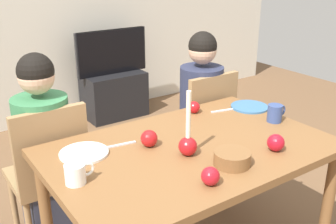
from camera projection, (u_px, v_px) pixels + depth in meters
dining_table at (191, 161)px, 2.00m from camera, size 1.40×0.90×0.75m
chair_left at (49, 169)px, 2.24m from camera, size 0.40×0.40×0.90m
chair_right at (203, 125)px, 2.83m from camera, size 0.40×0.40×0.90m
person_left_child at (46, 158)px, 2.24m from camera, size 0.30×0.30×1.17m
person_right_child at (200, 116)px, 2.84m from camera, size 0.30×0.30×1.17m
tv_stand at (114, 95)px, 4.31m from camera, size 0.64×0.40×0.48m
tv at (112, 52)px, 4.14m from camera, size 0.79×0.05×0.46m
candle_centerpiece at (188, 142)px, 1.86m from camera, size 0.09×0.09×0.32m
plate_left at (84, 153)px, 1.89m from camera, size 0.23×0.23×0.01m
plate_right at (250, 107)px, 2.48m from camera, size 0.23×0.23×0.01m
mug_left at (76, 174)px, 1.64m from camera, size 0.13×0.09×0.09m
mug_right at (275, 113)px, 2.26m from camera, size 0.13×0.08×0.10m
fork_left at (119, 145)px, 1.97m from camera, size 0.18×0.04×0.01m
fork_right at (224, 110)px, 2.43m from camera, size 0.18×0.05×0.01m
bowl_walnuts at (232, 158)px, 1.79m from camera, size 0.17×0.17×0.06m
apple_near_candle at (194, 107)px, 2.39m from camera, size 0.07×0.07×0.07m
apple_by_left_plate at (210, 176)px, 1.63m from camera, size 0.08×0.08×0.08m
apple_by_right_mug at (276, 143)px, 1.91m from camera, size 0.08×0.08×0.08m
apple_far_edge at (149, 138)px, 1.96m from camera, size 0.09×0.09×0.09m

